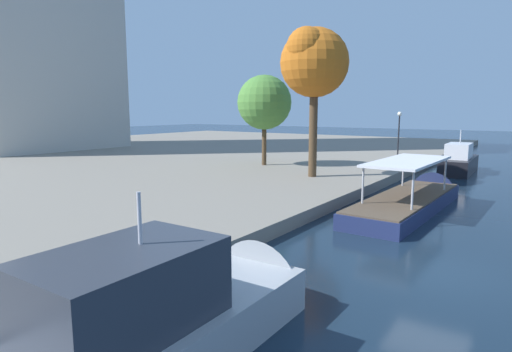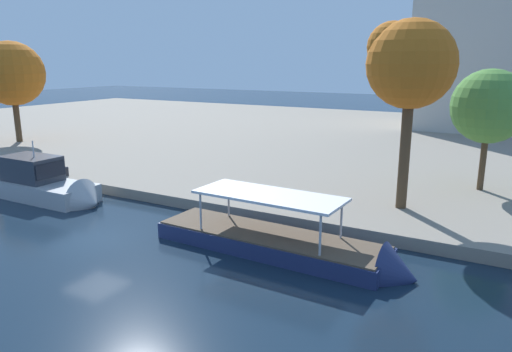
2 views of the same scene
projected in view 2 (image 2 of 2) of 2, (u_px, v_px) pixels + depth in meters
ground_plane at (93, 239)px, 23.30m from camera, size 220.00×220.00×0.00m
dock_promenade at (334, 138)px, 51.72m from camera, size 120.00×55.00×0.64m
motor_yacht_1 at (45, 188)px, 29.97m from camera, size 9.04×2.86×4.65m
tour_boat_2 at (290, 249)px, 21.39m from camera, size 12.25×3.24×3.84m
mooring_bollard_1 at (67, 171)px, 33.44m from camera, size 0.25×0.25×0.65m
tree_0 at (407, 64)px, 24.45m from camera, size 4.65×4.60×10.00m
tree_1 at (491, 105)px, 28.64m from camera, size 4.48×4.48×7.44m
tree_2 at (9, 72)px, 45.89m from camera, size 6.19×6.19×9.77m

